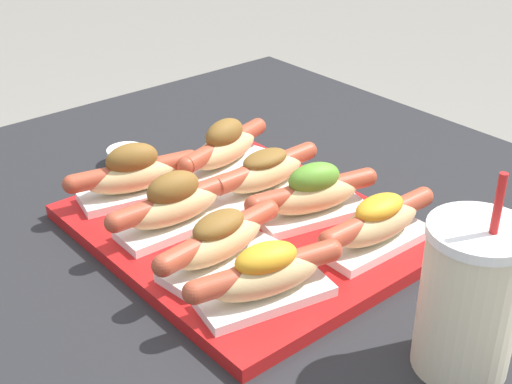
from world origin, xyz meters
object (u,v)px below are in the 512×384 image
(serving_tray, at_px, (244,229))
(hot_dog_7, at_px, (378,223))
(hot_dog_3, at_px, (266,275))
(sauce_bowl, at_px, (125,156))
(hot_dog_2, at_px, (219,241))
(hot_dog_0, at_px, (133,174))
(hot_dog_1, at_px, (174,205))
(hot_dog_5, at_px, (265,173))
(drink_cup, at_px, (469,299))
(hot_dog_6, at_px, (313,194))
(hot_dog_4, at_px, (225,148))

(serving_tray, bearing_deg, hot_dog_7, 31.19)
(hot_dog_3, distance_m, sauce_bowl, 0.44)
(serving_tray, bearing_deg, hot_dog_2, -56.30)
(hot_dog_7, bearing_deg, hot_dog_0, -151.93)
(hot_dog_0, xyz_separation_m, sauce_bowl, (-0.13, 0.06, -0.04))
(hot_dog_0, bearing_deg, hot_dog_7, 28.07)
(hot_dog_1, relative_size, hot_dog_2, 1.00)
(hot_dog_2, bearing_deg, hot_dog_5, 122.42)
(hot_dog_0, distance_m, hot_dog_7, 0.34)
(drink_cup, bearing_deg, hot_dog_7, 156.12)
(hot_dog_0, bearing_deg, drink_cup, 9.36)
(serving_tray, distance_m, hot_dog_3, 0.17)
(hot_dog_6, distance_m, hot_dog_7, 0.10)
(hot_dog_6, distance_m, drink_cup, 0.30)
(hot_dog_6, bearing_deg, hot_dog_1, -120.94)
(hot_dog_2, height_order, hot_dog_3, hot_dog_3)
(hot_dog_0, distance_m, hot_dog_6, 0.25)
(hot_dog_2, height_order, sauce_bowl, hot_dog_2)
(hot_dog_0, height_order, hot_dog_1, same)
(hot_dog_4, xyz_separation_m, hot_dog_7, (0.29, 0.01, -0.00))
(hot_dog_0, distance_m, hot_dog_5, 0.18)
(hot_dog_6, bearing_deg, hot_dog_0, -143.12)
(hot_dog_3, xyz_separation_m, hot_dog_5, (-0.19, 0.16, -0.00))
(hot_dog_2, height_order, hot_dog_4, hot_dog_4)
(hot_dog_4, relative_size, hot_dog_6, 1.00)
(hot_dog_4, bearing_deg, hot_dog_1, -58.69)
(hot_dog_6, bearing_deg, hot_dog_4, -179.89)
(hot_dog_2, bearing_deg, hot_dog_3, -2.66)
(hot_dog_2, bearing_deg, drink_cup, 18.55)
(hot_dog_3, xyz_separation_m, hot_dog_6, (-0.10, 0.17, 0.00))
(hot_dog_1, height_order, hot_dog_3, hot_dog_1)
(hot_dog_2, relative_size, hot_dog_7, 1.00)
(drink_cup, bearing_deg, hot_dog_4, 171.59)
(hot_dog_0, distance_m, sauce_bowl, 0.15)
(hot_dog_7, relative_size, sauce_bowl, 3.21)
(hot_dog_1, xyz_separation_m, hot_dog_7, (0.20, 0.17, -0.00))
(hot_dog_0, relative_size, hot_dog_6, 1.00)
(hot_dog_3, bearing_deg, hot_dog_1, 176.66)
(drink_cup, bearing_deg, hot_dog_0, -170.64)
(serving_tray, distance_m, hot_dog_7, 0.18)
(hot_dog_0, height_order, hot_dog_6, hot_dog_0)
(serving_tray, bearing_deg, drink_cup, 1.50)
(hot_dog_6, bearing_deg, sauce_bowl, -165.31)
(hot_dog_0, relative_size, hot_dog_3, 1.00)
(hot_dog_4, relative_size, hot_dog_7, 0.97)
(hot_dog_0, bearing_deg, hot_dog_1, -2.96)
(hot_dog_2, xyz_separation_m, sauce_bowl, (-0.34, 0.08, -0.04))
(hot_dog_7, bearing_deg, serving_tray, -148.81)
(hot_dog_4, bearing_deg, hot_dog_3, -30.25)
(hot_dog_0, bearing_deg, hot_dog_5, 53.04)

